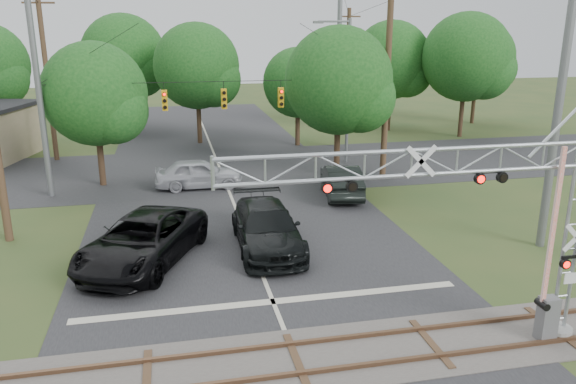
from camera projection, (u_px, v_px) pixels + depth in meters
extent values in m
cube|color=#242426|center=(253.00, 251.00, 22.93)|extent=(14.00, 90.00, 0.02)
cube|color=#242426|center=(220.00, 169.00, 36.06)|extent=(90.00, 12.00, 0.02)
cube|color=#46413C|center=(296.00, 360.00, 15.43)|extent=(90.00, 3.20, 0.05)
cube|color=brown|center=(302.00, 373.00, 14.73)|extent=(90.00, 0.12, 0.14)
cube|color=brown|center=(291.00, 344.00, 16.08)|extent=(90.00, 0.12, 0.14)
cylinder|color=gray|center=(557.00, 331.00, 16.70)|extent=(0.83, 0.83, 0.28)
cube|color=silver|center=(571.00, 278.00, 15.90)|extent=(0.41, 0.03, 0.32)
cube|color=slate|center=(547.00, 319.00, 16.26)|extent=(0.51, 0.41, 1.38)
cube|color=red|center=(553.00, 229.00, 15.41)|extent=(0.13, 0.08, 4.61)
cylinder|color=slate|center=(39.00, 89.00, 28.78)|extent=(0.32, 0.32, 11.50)
cylinder|color=#463520|center=(387.00, 82.00, 32.59)|extent=(0.36, 0.36, 11.50)
cylinder|color=black|center=(223.00, 81.00, 30.62)|extent=(19.00, 0.03, 0.03)
cube|color=gold|center=(103.00, 102.00, 29.61)|extent=(0.30, 0.30, 1.10)
cube|color=gold|center=(165.00, 100.00, 30.25)|extent=(0.30, 0.30, 1.10)
cube|color=gold|center=(224.00, 99.00, 30.89)|extent=(0.30, 0.30, 1.10)
cube|color=gold|center=(281.00, 97.00, 31.53)|extent=(0.30, 0.30, 1.10)
cube|color=gold|center=(335.00, 96.00, 32.18)|extent=(0.30, 0.30, 1.10)
imported|color=black|center=(143.00, 240.00, 21.57)|extent=(5.69, 7.48, 1.89)
imported|color=black|center=(267.00, 228.00, 23.03)|extent=(2.64, 6.26, 1.80)
imported|color=#A8A9B0|center=(199.00, 173.00, 31.80)|extent=(4.93, 2.04, 1.67)
imported|color=black|center=(341.00, 180.00, 30.36)|extent=(2.60, 5.38, 1.70)
cylinder|color=slate|center=(348.00, 93.00, 36.70)|extent=(0.21, 0.21, 9.36)
cylinder|color=slate|center=(334.00, 21.00, 35.23)|extent=(2.08, 0.12, 0.12)
cube|color=slate|center=(318.00, 22.00, 35.03)|extent=(0.62, 0.26, 0.16)
cylinder|color=#463520|center=(47.00, 79.00, 37.16)|extent=(0.34, 0.34, 11.00)
cube|color=#463520|center=(38.00, 3.00, 35.80)|extent=(2.00, 0.12, 0.12)
cylinder|color=slate|center=(339.00, 63.00, 41.18)|extent=(0.34, 0.34, 12.46)
cylinder|color=slate|center=(561.00, 89.00, 21.73)|extent=(0.34, 0.34, 12.99)
cylinder|color=#463520|center=(348.00, 71.00, 48.50)|extent=(0.34, 0.34, 10.35)
cube|color=#463520|center=(349.00, 16.00, 47.23)|extent=(2.00, 0.12, 0.12)
cylinder|color=#3B291B|center=(100.00, 154.00, 32.02)|extent=(0.36, 0.36, 3.73)
sphere|color=#144716|center=(95.00, 94.00, 31.05)|extent=(5.76, 5.76, 5.76)
cylinder|color=#3B291B|center=(128.00, 106.00, 48.06)|extent=(0.36, 0.36, 4.56)
sphere|color=#144716|center=(124.00, 56.00, 46.89)|extent=(7.05, 7.05, 7.05)
cylinder|color=#3B291B|center=(199.00, 116.00, 43.76)|extent=(0.36, 0.36, 4.22)
sphere|color=#144716|center=(197.00, 66.00, 42.67)|extent=(6.53, 6.53, 6.53)
cylinder|color=#3B291B|center=(298.00, 123.00, 42.99)|extent=(0.36, 0.36, 3.40)
sphere|color=#144716|center=(298.00, 83.00, 42.11)|extent=(5.26, 5.26, 5.26)
cylinder|color=#3B291B|center=(337.00, 143.00, 33.93)|extent=(0.36, 0.36, 4.11)
sphere|color=#144716|center=(339.00, 81.00, 32.87)|extent=(6.36, 6.36, 6.36)
cylinder|color=#3B291B|center=(389.00, 106.00, 49.18)|extent=(0.36, 0.36, 4.32)
sphere|color=#144716|center=(391.00, 60.00, 48.07)|extent=(6.68, 6.68, 6.68)
cylinder|color=#3B291B|center=(462.00, 109.00, 46.27)|extent=(0.36, 0.36, 4.60)
sphere|color=#144716|center=(466.00, 57.00, 45.09)|extent=(7.11, 7.11, 7.11)
cylinder|color=#3B291B|center=(474.00, 100.00, 52.79)|extent=(0.36, 0.36, 4.31)
sphere|color=#144716|center=(478.00, 58.00, 51.68)|extent=(6.66, 6.66, 6.66)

